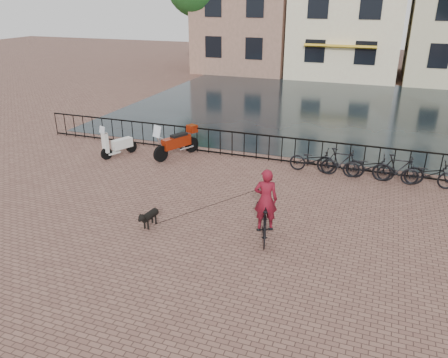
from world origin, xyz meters
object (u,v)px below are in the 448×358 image
(dog, at_px, (150,217))
(motorcycle, at_px, (176,139))
(cyclist, at_px, (265,209))
(scooter, at_px, (118,139))

(dog, bearing_deg, motorcycle, 115.63)
(cyclist, xyz_separation_m, scooter, (-7.12, 4.24, -0.18))
(motorcycle, relative_size, scooter, 1.37)
(dog, distance_m, motorcycle, 5.68)
(cyclist, height_order, dog, cyclist)
(motorcycle, bearing_deg, dog, -46.99)
(cyclist, distance_m, dog, 3.23)
(scooter, bearing_deg, motorcycle, 41.55)
(motorcycle, bearing_deg, scooter, -137.95)
(dog, distance_m, scooter, 6.16)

